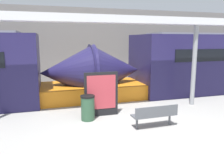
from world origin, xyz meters
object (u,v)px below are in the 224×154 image
Objects in this scene: trash_bin at (88,108)px; support_column_near at (194,66)px; poster_board at (101,94)px; bench_near at (155,114)px.

support_column_near is (4.77, 0.58, 1.27)m from trash_bin.
poster_board reaches higher than trash_bin.
trash_bin is at bearing -154.19° from poster_board.
trash_bin is 0.74m from poster_board.
trash_bin is 4.97m from support_column_near.
trash_bin is (-1.97, 1.31, -0.01)m from bench_near.
support_column_near is (4.20, 0.31, 0.88)m from poster_board.
bench_near is 3.61m from support_column_near.
bench_near is at bearing -48.60° from poster_board.
poster_board is (0.57, 0.27, 0.40)m from trash_bin.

